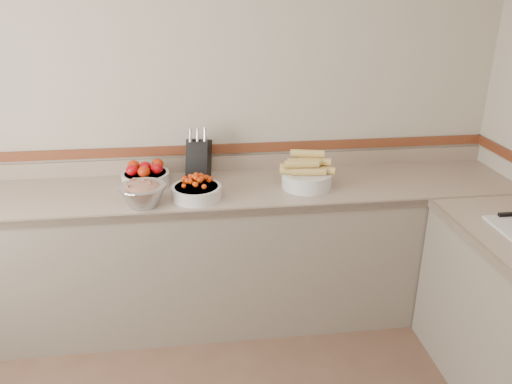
{
  "coord_description": "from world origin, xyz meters",
  "views": [
    {
      "loc": [
        0.04,
        -1.13,
        2.04
      ],
      "look_at": [
        0.35,
        1.35,
        1.0
      ],
      "focal_mm": 35.0,
      "sensor_mm": 36.0,
      "label": 1
    }
  ],
  "objects": [
    {
      "name": "cherry_tomato_bowl",
      "position": [
        0.03,
        1.54,
        0.95
      ],
      "size": [
        0.29,
        0.29,
        0.16
      ],
      "color": "silver",
      "rests_on": "counter_back"
    },
    {
      "name": "counter_back",
      "position": [
        0.0,
        1.68,
        0.45
      ],
      "size": [
        4.0,
        0.65,
        1.08
      ],
      "color": "gray",
      "rests_on": "ground_plane"
    },
    {
      "name": "tomato_bowl",
      "position": [
        -0.28,
        1.79,
        0.96
      ],
      "size": [
        0.29,
        0.29,
        0.14
      ],
      "color": "silver",
      "rests_on": "counter_back"
    },
    {
      "name": "corn_bowl",
      "position": [
        0.69,
        1.63,
        0.98
      ],
      "size": [
        0.34,
        0.31,
        0.23
      ],
      "color": "silver",
      "rests_on": "counter_back"
    },
    {
      "name": "back_wall",
      "position": [
        0.0,
        2.0,
        1.3
      ],
      "size": [
        4.0,
        0.0,
        4.0
      ],
      "primitive_type": "plane",
      "rotation": [
        1.57,
        0.0,
        0.0
      ],
      "color": "#AEA28F",
      "rests_on": "ground_plane"
    },
    {
      "name": "knife_block",
      "position": [
        0.05,
        1.85,
        1.04
      ],
      "size": [
        0.18,
        0.2,
        0.33
      ],
      "color": "black",
      "rests_on": "counter_back"
    },
    {
      "name": "rhubarb_bowl",
      "position": [
        -0.27,
        1.47,
        0.98
      ],
      "size": [
        0.26,
        0.26,
        0.15
      ],
      "color": "#B2B2BA",
      "rests_on": "counter_back"
    }
  ]
}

